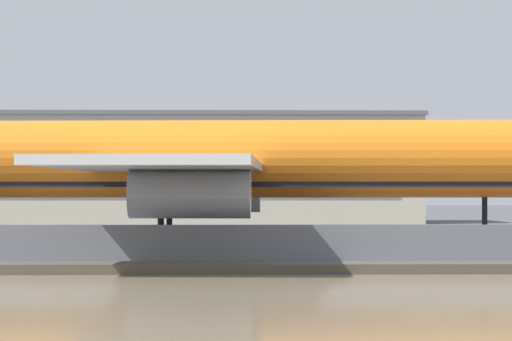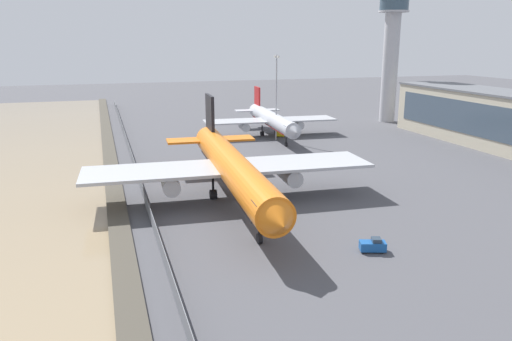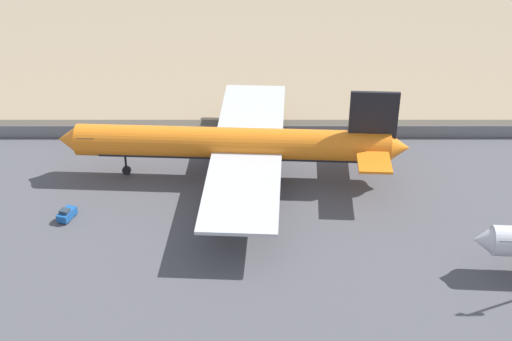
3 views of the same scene
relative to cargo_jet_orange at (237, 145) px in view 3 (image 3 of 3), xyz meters
name	(u,v)px [view 3 (image 3 of 3)]	position (x,y,z in m)	size (l,w,h in m)	color
ground_plane	(226,185)	(1.78, 2.31, -5.89)	(500.00, 500.00, 0.00)	#4C4C51
waterfront_lagoon	(237,32)	(1.78, -68.69, -5.89)	(320.00, 98.00, 0.01)	#937F60
shoreline_seawall	(230,125)	(1.78, -18.19, -5.64)	(320.00, 3.00, 0.50)	#474238
perimeter_fence	(229,132)	(1.78, -13.69, -4.77)	(280.00, 0.10, 2.24)	slate
cargo_jet_orange	(237,145)	(0.00, 0.00, 0.00)	(55.02, 47.42, 15.44)	orange
baggage_tug	(67,214)	(24.60, 11.80, -5.08)	(2.52, 3.54, 1.80)	#19519E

